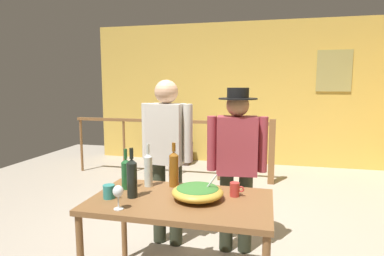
% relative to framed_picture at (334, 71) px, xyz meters
% --- Properties ---
extents(ground_plane, '(8.79, 8.79, 0.00)m').
position_rel_framed_picture_xyz_m(ground_plane, '(-1.76, -3.32, -1.85)').
color(ground_plane, '#9E9384').
extents(back_wall, '(6.04, 0.10, 2.83)m').
position_rel_framed_picture_xyz_m(back_wall, '(-1.76, 0.06, -0.44)').
color(back_wall, gold).
rests_on(back_wall, ground_plane).
extents(framed_picture, '(0.62, 0.03, 0.77)m').
position_rel_framed_picture_xyz_m(framed_picture, '(0.00, 0.00, 0.00)').
color(framed_picture, '#A19655').
extents(stair_railing, '(3.51, 0.10, 1.05)m').
position_rel_framed_picture_xyz_m(stair_railing, '(-2.25, -1.29, -1.17)').
color(stair_railing, brown).
rests_on(stair_railing, ground_plane).
extents(tv_console, '(0.90, 0.40, 0.42)m').
position_rel_framed_picture_xyz_m(tv_console, '(-3.13, -0.29, -1.65)').
color(tv_console, '#38281E').
rests_on(tv_console, ground_plane).
extents(flat_screen_tv, '(0.58, 0.12, 0.42)m').
position_rel_framed_picture_xyz_m(flat_screen_tv, '(-3.13, -0.32, -1.19)').
color(flat_screen_tv, black).
rests_on(flat_screen_tv, tv_console).
extents(serving_table, '(1.34, 0.78, 0.76)m').
position_rel_framed_picture_xyz_m(serving_table, '(-1.79, -4.31, -1.17)').
color(serving_table, brown).
rests_on(serving_table, ground_plane).
extents(salad_bowl, '(0.38, 0.38, 0.20)m').
position_rel_framed_picture_xyz_m(salad_bowl, '(-1.67, -4.28, -1.04)').
color(salad_bowl, gold).
rests_on(salad_bowl, serving_table).
extents(wine_glass, '(0.07, 0.07, 0.17)m').
position_rel_framed_picture_xyz_m(wine_glass, '(-2.15, -4.59, -0.98)').
color(wine_glass, silver).
rests_on(wine_glass, serving_table).
extents(wine_bottle_clear, '(0.07, 0.07, 0.36)m').
position_rel_framed_picture_xyz_m(wine_bottle_clear, '(-2.13, -4.07, -0.95)').
color(wine_bottle_clear, silver).
rests_on(wine_bottle_clear, serving_table).
extents(wine_bottle_green, '(0.07, 0.07, 0.33)m').
position_rel_framed_picture_xyz_m(wine_bottle_green, '(-2.29, -4.18, -0.97)').
color(wine_bottle_green, '#1E5628').
rests_on(wine_bottle_green, serving_table).
extents(wine_bottle_amber, '(0.08, 0.08, 0.37)m').
position_rel_framed_picture_xyz_m(wine_bottle_amber, '(-1.93, -4.02, -0.94)').
color(wine_bottle_amber, brown).
rests_on(wine_bottle_amber, serving_table).
extents(wine_bottle_dark, '(0.08, 0.08, 0.38)m').
position_rel_framed_picture_xyz_m(wine_bottle_dark, '(-2.16, -4.35, -0.94)').
color(wine_bottle_dark, black).
rests_on(wine_bottle_dark, serving_table).
extents(mug_teal, '(0.12, 0.09, 0.10)m').
position_rel_framed_picture_xyz_m(mug_teal, '(-2.31, -4.41, -1.05)').
color(mug_teal, teal).
rests_on(mug_teal, serving_table).
extents(mug_red, '(0.11, 0.07, 0.11)m').
position_rel_framed_picture_xyz_m(mug_red, '(-1.41, -4.15, -1.05)').
color(mug_red, '#B7332D').
rests_on(mug_red, serving_table).
extents(person_standing_left, '(0.53, 0.25, 1.65)m').
position_rel_framed_picture_xyz_m(person_standing_left, '(-2.14, -3.56, -0.89)').
color(person_standing_left, '#2D3323').
rests_on(person_standing_left, ground_plane).
extents(person_standing_right, '(0.56, 0.35, 1.57)m').
position_rel_framed_picture_xyz_m(person_standing_right, '(-1.45, -3.56, -0.93)').
color(person_standing_right, '#2D3323').
rests_on(person_standing_right, ground_plane).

